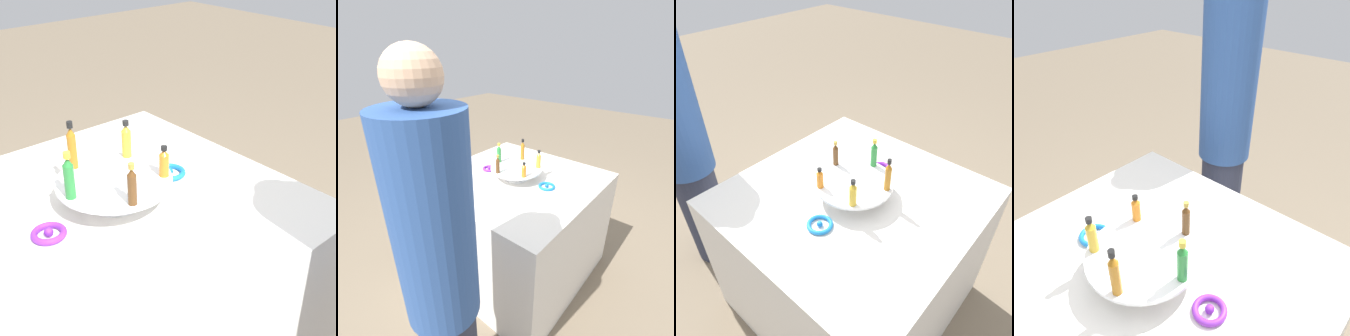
# 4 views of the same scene
# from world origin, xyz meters

# --- Properties ---
(ground_plane) EXTENTS (12.00, 12.00, 0.00)m
(ground_plane) POSITION_xyz_m (0.00, 0.00, 0.00)
(ground_plane) COLOR #756651
(party_table) EXTENTS (1.04, 1.04, 0.78)m
(party_table) POSITION_xyz_m (0.00, 0.00, 0.39)
(party_table) COLOR silver
(party_table) RESTS_ON ground_plane
(display_stand) EXTENTS (0.34, 0.34, 0.08)m
(display_stand) POSITION_xyz_m (0.00, 0.00, 0.83)
(display_stand) COLOR white
(display_stand) RESTS_ON party_table
(bottle_orange) EXTENTS (0.03, 0.03, 0.10)m
(bottle_orange) POSITION_xyz_m (0.12, -0.08, 0.90)
(bottle_orange) COLOR orange
(bottle_orange) RESTS_ON display_stand
(bottle_gold) EXTENTS (0.03, 0.03, 0.12)m
(bottle_gold) POSITION_xyz_m (0.11, 0.09, 0.91)
(bottle_gold) COLOR gold
(bottle_gold) RESTS_ON display_stand
(bottle_amber) EXTENTS (0.03, 0.03, 0.15)m
(bottle_amber) POSITION_xyz_m (-0.05, 0.14, 0.93)
(bottle_amber) COLOR #AD6B19
(bottle_amber) RESTS_ON display_stand
(bottle_green) EXTENTS (0.03, 0.03, 0.14)m
(bottle_green) POSITION_xyz_m (-0.15, -0.01, 0.92)
(bottle_green) COLOR #288438
(bottle_green) RESTS_ON display_stand
(bottle_brown) EXTENTS (0.03, 0.03, 0.12)m
(bottle_brown) POSITION_xyz_m (-0.04, -0.14, 0.91)
(bottle_brown) COLOR brown
(bottle_brown) RESTS_ON display_stand
(ribbon_bow_blue) EXTENTS (0.11, 0.11, 0.02)m
(ribbon_bow_blue) POSITION_xyz_m (0.23, 0.02, 0.78)
(ribbon_bow_blue) COLOR blue
(ribbon_bow_blue) RESTS_ON party_table
(ribbon_bow_purple) EXTENTS (0.10, 0.10, 0.03)m
(ribbon_bow_purple) POSITION_xyz_m (-0.23, -0.02, 0.78)
(ribbon_bow_purple) COLOR purple
(ribbon_bow_purple) RESTS_ON party_table
(person_figure) EXTENTS (0.27, 0.27, 1.61)m
(person_figure) POSITION_xyz_m (0.34, -0.88, 0.81)
(person_figure) COLOR #282D42
(person_figure) RESTS_ON ground_plane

